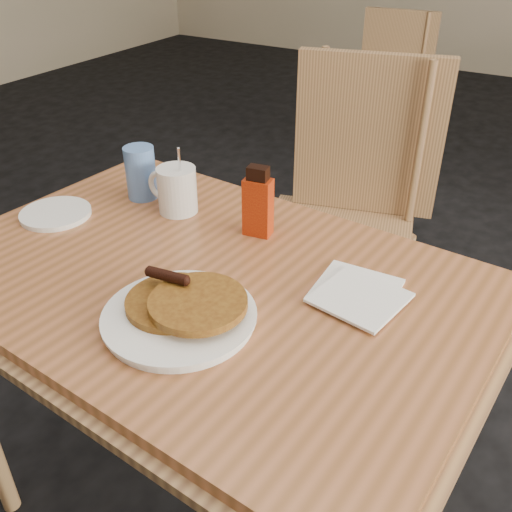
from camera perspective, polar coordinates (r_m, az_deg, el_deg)
The scene contains 10 objects.
floor at distance 1.67m, azimuth -2.07°, elevation -23.84°, with size 10.00×10.00×0.00m, color black.
main_table at distance 1.18m, azimuth -5.10°, elevation -3.50°, with size 1.21×0.87×0.75m.
chair_main_far at distance 1.81m, azimuth 9.46°, elevation 6.14°, with size 0.56×0.57×1.01m.
chair_wall_extra at distance 3.39m, azimuth 13.15°, elevation 16.64°, with size 0.44×0.44×0.89m.
pancake_plate at distance 1.02m, azimuth -7.47°, elevation -5.52°, with size 0.28×0.28×0.07m.
coffee_mug at distance 1.37m, azimuth -8.00°, elevation 6.65°, with size 0.13×0.09×0.17m.
syrup_bottle at distance 1.25m, azimuth 0.20°, elevation 5.26°, with size 0.07×0.05×0.16m.
napkin_stack at distance 1.09m, azimuth 10.14°, elevation -3.71°, with size 0.18×0.19×0.01m.
blue_tumbler at distance 1.45m, azimuth -11.45°, elevation 8.17°, with size 0.07×0.07×0.13m, color #5A87D4.
side_saucer at distance 1.43m, azimuth -19.40°, elevation 4.03°, with size 0.17×0.17×0.01m, color white.
Camera 1 is at (0.53, -0.78, 1.39)m, focal length 40.00 mm.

